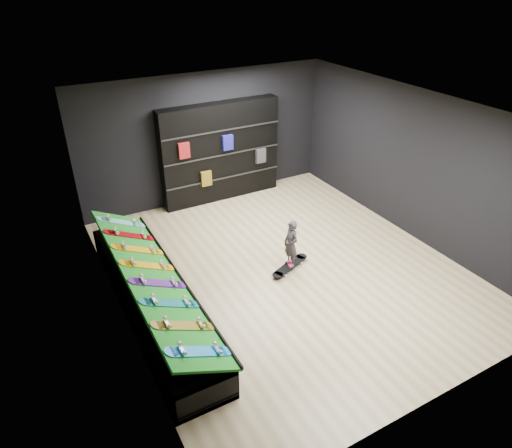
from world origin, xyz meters
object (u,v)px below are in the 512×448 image
back_shelving (220,152)px  display_rack (152,299)px  child (291,252)px  floor_skateboard (290,267)px

back_shelving → display_rack: bearing=-130.3°
child → display_rack: bearing=-94.8°
back_shelving → floor_skateboard: (-0.19, -3.40, -1.12)m
back_shelving → child: (-0.19, -3.40, -0.79)m
floor_skateboard → child: child is taller
back_shelving → child: 3.49m
child → back_shelving: bearing=173.7°
display_rack → floor_skateboard: display_rack is taller
back_shelving → floor_skateboard: back_shelving is taller
display_rack → child: (2.63, -0.08, 0.12)m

